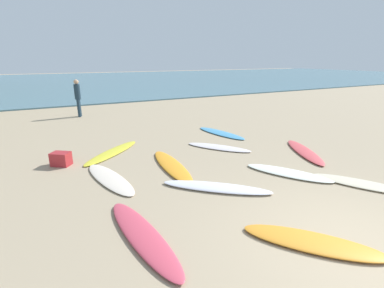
% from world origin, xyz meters
% --- Properties ---
extents(ground_plane, '(120.00, 120.00, 0.00)m').
position_xyz_m(ground_plane, '(0.00, 0.00, 0.00)').
color(ground_plane, tan).
extents(ocean_water, '(120.00, 40.00, 0.08)m').
position_xyz_m(ocean_water, '(0.00, 36.24, 0.04)').
color(ocean_water, slate).
rests_on(ocean_water, ground_plane).
extents(surfboard_0, '(0.71, 2.60, 0.09)m').
position_xyz_m(surfboard_0, '(-1.18, 4.53, 0.04)').
color(surfboard_0, orange).
rests_on(surfboard_0, ground_plane).
extents(surfboard_1, '(0.77, 2.51, 0.09)m').
position_xyz_m(surfboard_1, '(-2.82, 1.92, 0.04)').
color(surfboard_1, '#D2465B').
rests_on(surfboard_1, ground_plane).
extents(surfboard_2, '(1.56, 2.10, 0.07)m').
position_xyz_m(surfboard_2, '(2.26, 1.50, 0.03)').
color(surfboard_2, beige).
rests_on(surfboard_2, ground_plane).
extents(surfboard_3, '(1.04, 2.41, 0.07)m').
position_xyz_m(surfboard_3, '(1.86, 6.82, 0.03)').
color(surfboard_3, '#4BA0D9').
rests_on(surfboard_3, ground_plane).
extents(surfboard_4, '(2.20, 2.08, 0.06)m').
position_xyz_m(surfboard_4, '(-2.35, 6.41, 0.03)').
color(surfboard_4, yellow).
rests_on(surfboard_4, ground_plane).
extents(surfboard_5, '(1.59, 2.11, 0.07)m').
position_xyz_m(surfboard_5, '(1.23, 2.75, 0.04)').
color(surfboard_5, white).
rests_on(surfboard_5, ground_plane).
extents(surfboard_6, '(1.73, 2.02, 0.06)m').
position_xyz_m(surfboard_6, '(0.82, 5.35, 0.03)').
color(surfboard_6, silver).
rests_on(surfboard_6, ground_plane).
extents(surfboard_7, '(2.19, 1.96, 0.09)m').
position_xyz_m(surfboard_7, '(-0.82, 2.86, 0.04)').
color(surfboard_7, silver).
rests_on(surfboard_7, ground_plane).
extents(surfboard_8, '(1.83, 1.99, 0.09)m').
position_xyz_m(surfboard_8, '(-0.52, 0.54, 0.04)').
color(surfboard_8, orange).
rests_on(surfboard_8, ground_plane).
extents(surfboard_9, '(1.51, 2.40, 0.09)m').
position_xyz_m(surfboard_9, '(2.91, 3.74, 0.04)').
color(surfboard_9, '#DC4D52').
rests_on(surfboard_9, ground_plane).
extents(surfboard_10, '(1.01, 2.37, 0.06)m').
position_xyz_m(surfboard_10, '(-2.82, 4.46, 0.03)').
color(surfboard_10, silver).
rests_on(surfboard_10, ground_plane).
extents(beachgoer_near, '(0.35, 0.35, 1.82)m').
position_xyz_m(beachgoer_near, '(-2.57, 12.86, 1.02)').
color(beachgoer_near, '#1E3342').
rests_on(beachgoer_near, ground_plane).
extents(beach_cooler, '(0.58, 0.55, 0.37)m').
position_xyz_m(beach_cooler, '(-3.79, 6.02, 0.18)').
color(beach_cooler, '#B2282D').
rests_on(beach_cooler, ground_plane).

